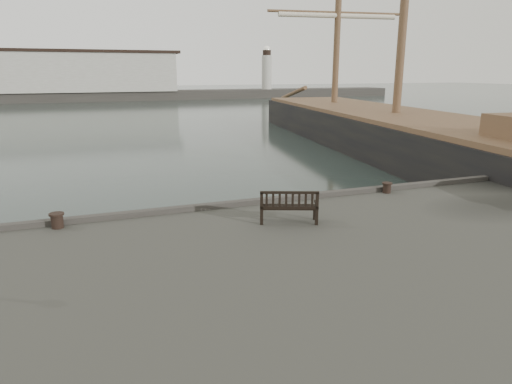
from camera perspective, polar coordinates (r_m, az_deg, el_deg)
ground at (r=16.91m, az=-3.15°, el=-6.73°), size 400.00×400.00×0.00m
breakwater at (r=107.06m, az=-20.92°, el=12.87°), size 140.00×9.50×12.20m
bench at (r=14.47m, az=4.11°, el=-2.56°), size 1.92×1.24×1.05m
bollard_left at (r=15.23m, az=-23.61°, el=-3.29°), size 0.60×0.60×0.47m
bollard_right at (r=18.72m, az=16.04°, el=0.52°), size 0.44×0.44×0.41m
tall_ship_main at (r=38.57m, az=16.85°, el=6.22°), size 15.29×46.77×34.47m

